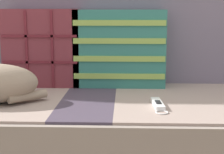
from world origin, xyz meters
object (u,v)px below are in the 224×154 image
object	(u,v)px
couch	(115,137)
throw_pillow_striped	(119,49)
game_remote_near	(158,104)
throw_pillow_quilted	(43,48)

from	to	relation	value
couch	throw_pillow_striped	xyz separation A→B (m)	(0.01, 0.21, 0.39)
couch	game_remote_near	world-z (taller)	game_remote_near
couch	game_remote_near	distance (m)	0.32
throw_pillow_striped	couch	bearing A→B (deg)	-93.67
couch	throw_pillow_quilted	size ratio (longest dim) A/B	5.10
couch	throw_pillow_quilted	bearing A→B (deg)	150.70
throw_pillow_quilted	throw_pillow_striped	distance (m)	0.39
couch	game_remote_near	xyz separation A→B (m)	(0.17, -0.18, 0.20)
throw_pillow_striped	game_remote_near	distance (m)	0.46
couch	game_remote_near	bearing A→B (deg)	-45.85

